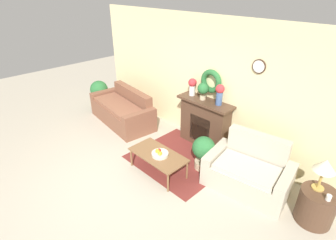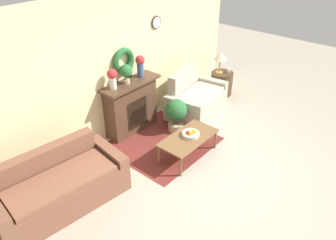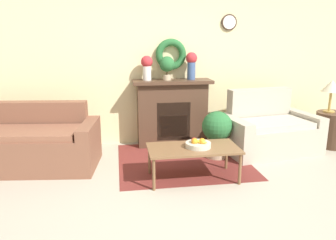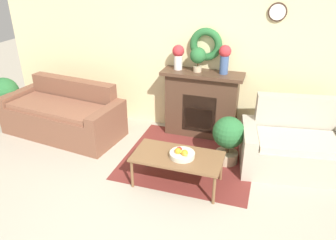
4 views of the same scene
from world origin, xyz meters
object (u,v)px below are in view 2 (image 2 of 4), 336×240
Objects in this scene: fruit_bowl at (191,134)px; potted_plant_floor_by_loveseat at (176,113)px; vase_on_mantel_right at (140,64)px; couch_left at (59,187)px; side_table_by_loveseat at (221,83)px; vase_on_mantel_left at (112,77)px; table_lamp at (220,57)px; loveseat_right at (195,99)px; coffee_table at (188,139)px; potted_plant_on_mantel at (126,72)px; fireplace at (131,106)px; mug at (229,70)px.

potted_plant_floor_by_loveseat reaches higher than fruit_bowl.
vase_on_mantel_right is (0.23, 1.41, 0.85)m from fruit_bowl.
couch_left is 2.92× the size of potted_plant_floor_by_loveseat.
vase_on_mantel_left is at bearing 170.13° from side_table_by_loveseat.
table_lamp is 2.90m from vase_on_mantel_left.
couch_left is at bearing -178.11° from side_table_by_loveseat.
loveseat_right is 2.21× the size of potted_plant_floor_by_loveseat.
coffee_table is 3.01× the size of potted_plant_on_mantel.
side_table_by_loveseat is 2.83m from potted_plant_on_mantel.
fruit_bowl is (-1.33, -0.87, 0.14)m from loveseat_right.
loveseat_right is 2.95× the size of table_lamp.
fireplace is at bearing 168.75° from side_table_by_loveseat.
vase_on_mantel_right is 1.16× the size of potted_plant_on_mantel.
couch_left is 2.07m from vase_on_mantel_left.
vase_on_mantel_left is (-3.03, 0.60, 0.68)m from mug.
potted_plant_on_mantel is (-2.60, 0.49, 1.01)m from side_table_by_loveseat.
fireplace is 1.41m from fruit_bowl.
fireplace is 2.22m from couch_left.
coffee_table is at bearing -126.45° from potted_plant_floor_by_loveseat.
fireplace is 4.01× the size of fruit_bowl.
fruit_bowl is at bearing -12.01° from couch_left.
vase_on_mantel_left is (-2.91, 0.51, 1.00)m from side_table_by_loveseat.
potted_plant_floor_by_loveseat is at bearing -36.98° from vase_on_mantel_left.
table_lamp is (1.04, 0.08, 0.64)m from loveseat_right.
vase_on_mantel_left reaches higher than loveseat_right.
fireplace is 0.76m from potted_plant_on_mantel.
vase_on_mantel_left reaches higher than potted_plant_floor_by_loveseat.
vase_on_mantel_right reaches higher than loveseat_right.
table_lamp reaches higher than loveseat_right.
potted_plant_on_mantel is (-2.72, 0.58, 0.69)m from mug.
couch_left reaches higher than mug.
vase_on_mantel_right reaches higher than potted_plant_on_mantel.
couch_left is at bearing 173.22° from loveseat_right.
vase_on_mantel_right reaches higher than potted_plant_floor_by_loveseat.
loveseat_right is 1.59m from fruit_bowl.
fruit_bowl is 1.70m from vase_on_mantel_left.
loveseat_right is 1.11m from side_table_by_loveseat.
vase_on_mantel_right is at bearing 2.93° from potted_plant_on_mantel.
potted_plant_on_mantel reaches higher than side_table_by_loveseat.
coffee_table is at bearing -156.82° from loveseat_right.
coffee_table is 2.93× the size of vase_on_mantel_left.
vase_on_mantel_right reaches higher than couch_left.
coffee_table is at bearing -162.95° from mug.
vase_on_mantel_right is 1.16m from potted_plant_floor_by_loveseat.
vase_on_mantel_left is 0.55× the size of potted_plant_floor_by_loveseat.
potted_plant_floor_by_loveseat is at bearing -174.33° from side_table_by_loveseat.
potted_plant_floor_by_loveseat is (-2.09, -0.10, -0.19)m from mug.
table_lamp is (-0.07, 0.05, 0.67)m from side_table_by_loveseat.
potted_plant_floor_by_loveseat is at bearing -177.16° from mug.
mug reaches higher than side_table_by_loveseat.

